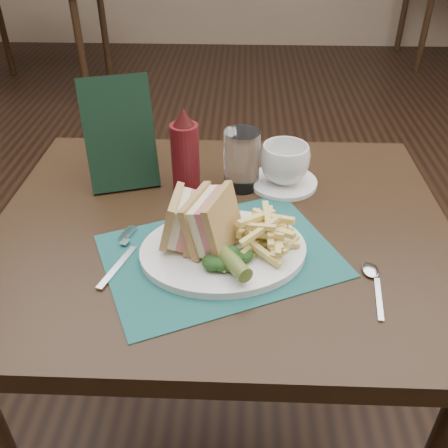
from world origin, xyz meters
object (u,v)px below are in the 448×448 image
Objects in this scene: ketchup_bottle at (185,150)px; placemat at (220,255)px; sandwich_half_b at (201,218)px; drinking_glass at (242,160)px; coffee_cup at (285,163)px; plate at (223,251)px; check_presenter at (120,134)px; table_bg_left at (38,37)px; table_main at (222,351)px; sandwich_half_a at (172,219)px; saucer at (283,182)px.

placemat is at bearing -70.18° from ketchup_bottle.
drinking_glass reaches higher than sandwich_half_b.
placemat is at bearing -116.34° from coffee_cup.
check_presenter is (-0.23, 0.25, 0.11)m from plate.
table_main is at bearing -62.98° from table_bg_left.
sandwich_half_a is 0.52× the size of ketchup_bottle.
sandwich_half_b is (1.38, -2.86, 0.45)m from table_bg_left.
placemat is 0.08m from sandwich_half_b.
ketchup_bottle is (-0.05, 0.22, 0.02)m from sandwich_half_b.
coffee_cup is at bearing -16.82° from check_presenter.
saucer is (0.13, 0.26, 0.00)m from placemat.
table_main is at bearing 47.64° from sandwich_half_a.
coffee_cup reaches higher than placemat.
coffee_cup is at bearing 7.27° from drinking_glass.
sandwich_half_a is 0.05m from sandwich_half_b.
sandwich_half_b is (0.05, -0.01, 0.01)m from sandwich_half_a.
coffee_cup is 0.58× the size of ketchup_bottle.
check_presenter is (-0.22, 0.26, 0.12)m from placemat.
table_bg_left is 3.23m from plate.
plate is 2.00× the size of saucer.
ketchup_bottle reaches higher than plate.
ketchup_bottle is at bearing 101.13° from plate.
table_main is at bearing -57.89° from ketchup_bottle.
plate is at bearing -68.65° from ketchup_bottle.
sandwich_half_a is (1.33, -2.85, 0.44)m from table_bg_left.
check_presenter is at bearing 123.70° from sandwich_half_a.
plate is 0.28m from saucer.
sandwich_half_a is at bearing -65.03° from table_bg_left.
drinking_glass is at bearing -19.24° from check_presenter.
drinking_glass is at bearing 7.49° from ketchup_bottle.
saucer is at bearing 7.40° from ketchup_bottle.
coffee_cup is at bearing 54.16° from plate.
sandwich_half_b is 0.59× the size of ketchup_bottle.
table_main is 0.46m from sandwich_half_b.
drinking_glass is (1.45, -2.63, 0.44)m from table_bg_left.
check_presenter is at bearing -179.43° from coffee_cup.
coffee_cup is 0.36m from check_presenter.
saucer reaches higher than table_main.
table_bg_left is at bearing 106.12° from plate.
sandwich_half_b is at bearing -123.42° from coffee_cup.
drinking_glass is at bearing -172.73° from coffee_cup.
sandwich_half_b reaches higher than placemat.
table_bg_left is 3.07m from coffee_cup.
sandwich_half_b is 0.22m from ketchup_bottle.
plate is 2.31× the size of drinking_glass.
sandwich_half_b is (-0.03, -0.09, 0.45)m from table_main.
sandwich_half_a is (-0.08, -0.08, 0.44)m from table_main.
coffee_cup is 0.45× the size of check_presenter.
sandwich_half_a is 0.32m from coffee_cup.
sandwich_half_b is at bearing -106.46° from drinking_glass.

